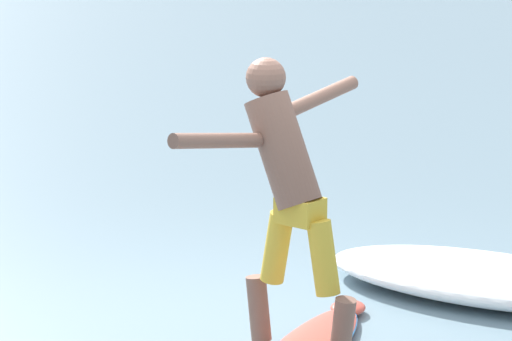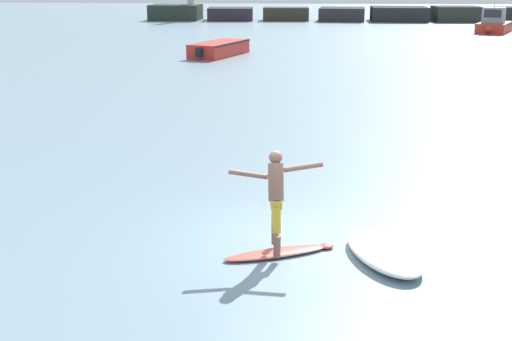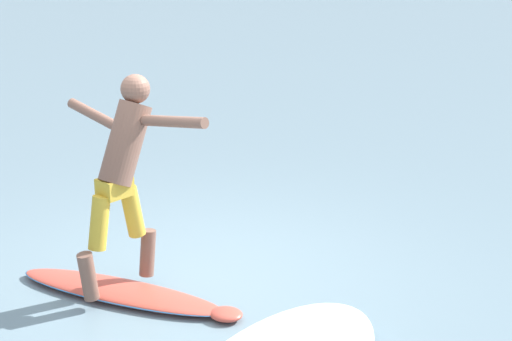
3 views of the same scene
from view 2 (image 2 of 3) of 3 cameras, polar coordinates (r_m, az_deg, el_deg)
ground_plane at (r=13.74m, az=2.29°, el=-5.77°), size 200.00×200.00×0.00m
rock_jetty_breakwater at (r=75.06m, az=8.72°, el=12.31°), size 45.35×4.81×5.94m
surfboard at (r=13.14m, az=1.75°, el=-6.58°), size 2.11×1.24×0.23m
surfer at (r=12.85m, az=1.60°, el=-1.74°), size 1.72×0.84×1.82m
fishing_boat_near_jetty at (r=63.52m, az=18.49°, el=11.01°), size 4.00×5.80×2.98m
small_boat_offshore at (r=44.00m, az=-2.86°, el=9.76°), size 3.36×5.88×0.85m
wave_foam_at_tail at (r=13.16m, az=10.20°, el=-6.43°), size 1.76×2.61×0.25m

